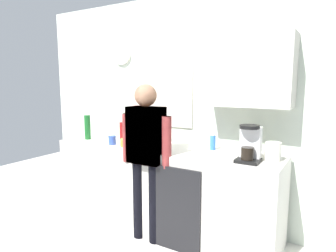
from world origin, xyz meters
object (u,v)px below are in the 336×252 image
object	(u,v)px
cup_terracotta_mug	(130,135)
mixing_bowl	(130,142)
bottle_red_vinegar	(122,131)
bottle_green_wine	(88,127)
storage_canister	(273,152)
dish_soap	(213,142)
bottle_dark_sauce	(153,139)
person_guest	(146,150)
coffee_maker	(250,145)
person_at_sink	(146,150)
bottle_olive_oil	(245,141)
cup_blue_mug	(112,140)

from	to	relation	value
cup_terracotta_mug	mixing_bowl	bearing A→B (deg)	-51.12
mixing_bowl	bottle_red_vinegar	bearing A→B (deg)	143.65
bottle_green_wine	mixing_bowl	size ratio (longest dim) A/B	1.36
mixing_bowl	storage_canister	size ratio (longest dim) A/B	1.29
bottle_red_vinegar	dish_soap	size ratio (longest dim) A/B	1.22
bottle_dark_sauce	person_guest	bearing A→B (deg)	-69.46
coffee_maker	bottle_dark_sauce	distance (m)	1.07
cup_terracotta_mug	person_at_sink	xyz separation A→B (m)	(0.61, -0.52, -0.02)
bottle_green_wine	person_at_sink	xyz separation A→B (m)	(1.03, -0.21, -0.12)
storage_canister	cup_terracotta_mug	bearing A→B (deg)	173.85
cup_terracotta_mug	storage_canister	bearing A→B (deg)	-6.15
bottle_dark_sauce	bottle_olive_oil	size ratio (longest dim) A/B	0.72
cup_terracotta_mug	mixing_bowl	world-z (taller)	cup_terracotta_mug
storage_canister	bottle_dark_sauce	bearing A→B (deg)	-176.79
bottle_red_vinegar	cup_blue_mug	bearing A→B (deg)	-75.51
cup_blue_mug	coffee_maker	bearing A→B (deg)	2.72
coffee_maker	person_at_sink	xyz separation A→B (m)	(-0.97, -0.20, -0.12)
bottle_red_vinegar	person_guest	bearing A→B (deg)	-31.83
bottle_dark_sauce	bottle_red_vinegar	distance (m)	0.55
bottle_red_vinegar	coffee_maker	bearing A→B (deg)	-6.65
dish_soap	storage_canister	distance (m)	0.64
bottle_dark_sauce	mixing_bowl	world-z (taller)	bottle_dark_sauce
bottle_green_wine	person_guest	world-z (taller)	person_guest
cup_terracotta_mug	person_guest	size ratio (longest dim) A/B	0.06
mixing_bowl	storage_canister	bearing A→B (deg)	5.90
mixing_bowl	person_at_sink	size ratio (longest dim) A/B	0.14
storage_canister	bottle_olive_oil	bearing A→B (deg)	153.80
bottle_dark_sauce	bottle_olive_oil	distance (m)	0.97
coffee_maker	person_at_sink	distance (m)	1.00
person_guest	dish_soap	bearing A→B (deg)	-123.82
bottle_dark_sauce	cup_blue_mug	world-z (taller)	bottle_dark_sauce
cup_terracotta_mug	person_at_sink	size ratio (longest dim) A/B	0.06
bottle_green_wine	cup_terracotta_mug	distance (m)	0.53
dish_soap	person_at_sink	world-z (taller)	person_at_sink
bottle_green_wine	cup_blue_mug	xyz separation A→B (m)	(0.47, -0.09, -0.10)
person_guest	mixing_bowl	bearing A→B (deg)	-13.15
bottle_dark_sauce	bottle_olive_oil	world-z (taller)	bottle_olive_oil
bottle_dark_sauce	cup_blue_mug	bearing A→B (deg)	-164.42
bottle_red_vinegar	mixing_bowl	bearing A→B (deg)	-36.35
cup_terracotta_mug	storage_canister	xyz separation A→B (m)	(1.76, -0.19, 0.04)
bottle_dark_sauce	storage_canister	bearing A→B (deg)	3.21
mixing_bowl	bottle_green_wine	bearing A→B (deg)	176.72
bottle_olive_oil	mixing_bowl	xyz separation A→B (m)	(-1.18, -0.30, -0.08)
dish_soap	person_guest	size ratio (longest dim) A/B	0.11
storage_canister	coffee_maker	bearing A→B (deg)	-144.23
dish_soap	bottle_green_wine	bearing A→B (deg)	-170.86
cup_terracotta_mug	bottle_dark_sauce	bearing A→B (deg)	-26.69
coffee_maker	bottle_green_wine	xyz separation A→B (m)	(-2.00, 0.01, 0.00)
bottle_dark_sauce	cup_terracotta_mug	size ratio (longest dim) A/B	1.96
mixing_bowl	person_guest	size ratio (longest dim) A/B	0.14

